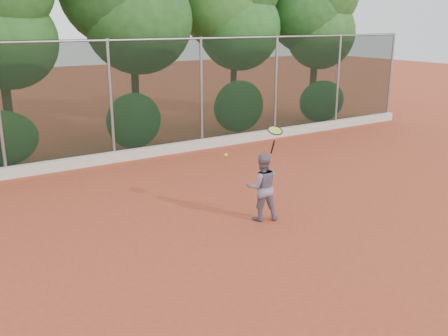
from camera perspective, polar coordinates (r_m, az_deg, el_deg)
ground at (r=9.26m, az=3.39°, el=-8.93°), size 80.00×80.00×0.00m
concrete_curb at (r=14.93m, az=-12.16°, el=1.27°), size 24.00×0.20×0.30m
tennis_player at (r=10.23m, az=4.36°, el=-2.17°), size 0.84×0.76×1.41m
chainlink_fence at (r=14.75m, az=-12.81°, el=7.84°), size 24.09×0.09×3.50m
foliage_backdrop at (r=16.33m, az=-17.82°, el=17.24°), size 23.70×3.63×7.55m
tennis_racket at (r=10.01m, az=5.83°, el=4.07°), size 0.37×0.35×0.58m
tennis_ball_in_flight at (r=9.71m, az=0.22°, el=1.50°), size 0.07×0.07×0.07m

